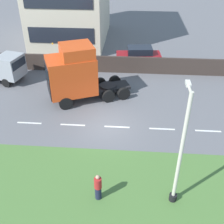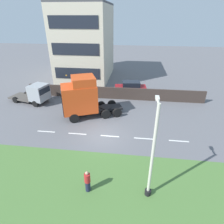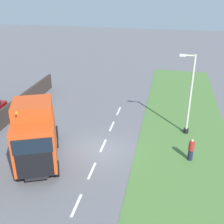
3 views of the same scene
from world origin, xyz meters
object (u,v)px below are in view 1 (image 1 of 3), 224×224
parked_car (139,57)px  lamp_post (180,158)px  flatbed_truck (6,68)px  lorry_cab (75,74)px  pedestrian (98,187)px

parked_car → lamp_post: 17.08m
flatbed_truck → lamp_post: size_ratio=0.90×
lamp_post → parked_car: bearing=5.9°
lorry_cab → parked_car: (7.22, -5.07, -1.36)m
lorry_cab → pedestrian: bearing=173.9°
flatbed_truck → pedestrian: 16.02m
lamp_post → flatbed_truck: bearing=47.7°
lorry_cab → pedestrian: lorry_cab is taller
parked_car → pedestrian: parked_car is taller
flatbed_truck → pedestrian: size_ratio=3.52×
lorry_cab → lamp_post: (-9.65, -6.82, 0.58)m
lorry_cab → lamp_post: size_ratio=1.06×
parked_car → lamp_post: (-16.87, -1.76, 1.94)m
lamp_post → lorry_cab: bearing=35.3°
lorry_cab → pedestrian: 10.41m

